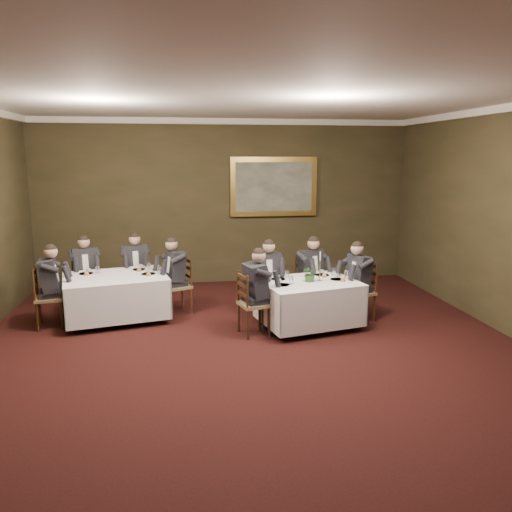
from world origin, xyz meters
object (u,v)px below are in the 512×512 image
object	(u,v)px
centerpiece	(310,272)
diner_sec_endright	(177,285)
chair_main_endright	(359,304)
chair_main_backright	(309,295)
diner_main_backright	(310,283)
chair_sec_backright	(137,288)
candlestick	(320,270)
painting	(274,187)
table_main	(309,300)
diner_sec_backleft	(86,281)
table_second	(116,294)
chair_sec_endright	(178,297)
diner_main_endleft	(254,302)
diner_main_backleft	(268,287)
chair_sec_backleft	(87,293)
chair_main_endleft	(253,317)
chair_sec_endleft	(49,310)
diner_sec_endleft	(49,296)
chair_main_backleft	(267,300)
diner_main_endright	(359,291)
diner_sec_backright	(136,277)

from	to	relation	value
centerpiece	diner_sec_endright	bearing A→B (deg)	152.93
chair_main_endright	diner_sec_endright	distance (m)	3.17
chair_main_backright	diner_main_backright	xyz separation A→B (m)	(0.00, -0.01, 0.23)
chair_sec_backright	candlestick	distance (m)	3.58
diner_sec_endright	painting	size ratio (longest dim) A/B	0.71
table_main	diner_sec_backleft	bearing A→B (deg)	157.10
table_second	chair_sec_endright	size ratio (longest dim) A/B	1.90
diner_main_endleft	chair_sec_backright	world-z (taller)	diner_main_endleft
table_main	diner_main_backleft	world-z (taller)	diner_main_backleft
chair_sec_backleft	candlestick	distance (m)	4.28
chair_main_endleft	painting	bearing A→B (deg)	149.13
table_second	candlestick	bearing A→B (deg)	-14.16
diner_main_backleft	candlestick	world-z (taller)	diner_main_backleft
diner_main_backleft	chair_sec_endright	xyz separation A→B (m)	(-1.53, 0.41, -0.23)
chair_sec_backleft	candlestick	xyz separation A→B (m)	(3.92, -1.58, 0.66)
table_second	chair_sec_endleft	distance (m)	1.07
chair_sec_backleft	diner_sec_endleft	xyz separation A→B (m)	(-0.40, -0.96, 0.23)
chair_main_endright	chair_main_endleft	bearing A→B (deg)	83.99
chair_main_backleft	chair_main_endleft	world-z (taller)	same
diner_main_endright	diner_main_backleft	bearing A→B (deg)	54.40
table_main	chair_sec_backleft	bearing A→B (deg)	156.97
chair_main_endleft	chair_sec_backright	size ratio (longest dim) A/B	1.00
chair_main_backleft	diner_main_backright	size ratio (longest dim) A/B	0.74
diner_main_endleft	chair_sec_endleft	bearing A→B (deg)	-119.65
diner_sec_backleft	chair_sec_backright	distance (m)	0.92
table_main	diner_sec_backright	size ratio (longest dim) A/B	1.29
chair_sec_backright	chair_main_endright	bearing A→B (deg)	149.18
chair_main_backleft	diner_main_backleft	size ratio (longest dim) A/B	0.74
diner_sec_endright	diner_main_endleft	bearing A→B (deg)	-160.40
diner_main_backleft	chair_sec_backright	bearing A→B (deg)	-28.16
centerpiece	table_second	bearing A→B (deg)	164.65
table_second	candlestick	size ratio (longest dim) A/B	3.90
chair_main_endleft	candlestick	distance (m)	1.31
table_main	chair_sec_backright	xyz separation A→B (m)	(-2.87, 1.78, -0.17)
table_second	diner_main_backright	distance (m)	3.36
diner_main_endright	centerpiece	xyz separation A→B (m)	(-0.91, -0.21, 0.40)
painting	diner_main_backright	bearing A→B (deg)	-84.26
table_main	chair_main_endright	size ratio (longest dim) A/B	1.73
chair_sec_backright	chair_sec_endright	bearing A→B (deg)	129.25
chair_main_backleft	candlestick	size ratio (longest dim) A/B	2.05
diner_sec_backleft	painting	world-z (taller)	painting
chair_main_backleft	chair_sec_backleft	size ratio (longest dim) A/B	1.00
chair_sec_backleft	chair_sec_endright	bearing A→B (deg)	145.53
chair_main_endleft	chair_sec_backright	bearing A→B (deg)	-151.05
diner_main_endleft	diner_sec_backright	xyz separation A→B (m)	(-1.94, 1.97, 0.00)
candlestick	painting	bearing A→B (deg)	93.26
table_main	chair_main_backleft	world-z (taller)	chair_main_backleft
chair_main_backright	chair_main_endleft	size ratio (longest dim) A/B	1.00
chair_main_endright	diner_sec_backleft	size ratio (longest dim) A/B	0.74
chair_main_endright	table_main	bearing A→B (deg)	84.01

